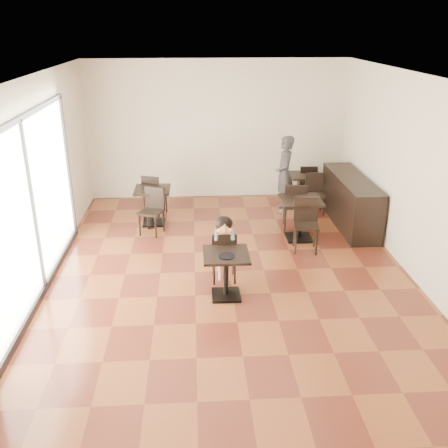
{
  "coord_description": "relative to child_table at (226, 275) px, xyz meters",
  "views": [
    {
      "loc": [
        -0.56,
        -7.54,
        3.92
      ],
      "look_at": [
        -0.11,
        -0.33,
        1.0
      ],
      "focal_mm": 40.0,
      "sensor_mm": 36.0,
      "label": 1
    }
  ],
  "objects": [
    {
      "name": "storefront_window",
      "position": [
        -2.86,
        0.33,
        1.04
      ],
      "size": [
        0.04,
        4.5,
        2.6
      ],
      "primitive_type": "cube",
      "color": "white",
      "rests_on": "floor"
    },
    {
      "name": "pizza_slice",
      "position": [
        0.0,
        0.36,
        0.59
      ],
      "size": [
        0.26,
        0.2,
        0.06
      ],
      "primitive_type": null,
      "color": "#DFCC81",
      "rests_on": "child"
    },
    {
      "name": "wall_back",
      "position": [
        0.11,
        4.83,
        1.24
      ],
      "size": [
        6.0,
        0.01,
        3.2
      ],
      "primitive_type": "cube",
      "color": "silver",
      "rests_on": "floor"
    },
    {
      "name": "chair_left_b",
      "position": [
        -1.31,
        2.55,
        0.09
      ],
      "size": [
        0.54,
        0.54,
        0.92
      ],
      "primitive_type": null,
      "rotation": [
        0.0,
        0.0,
        -0.4
      ],
      "color": "black",
      "rests_on": "floor"
    },
    {
      "name": "cafe_table_back",
      "position": [
        2.06,
        4.01,
        0.01
      ],
      "size": [
        0.72,
        0.72,
        0.74
      ],
      "primitive_type": null,
      "rotation": [
        0.0,
        0.0,
        -0.03
      ],
      "color": "black",
      "rests_on": "floor"
    },
    {
      "name": "plate",
      "position": [
        0.0,
        -0.1,
        0.37
      ],
      "size": [
        0.25,
        0.25,
        0.01
      ],
      "primitive_type": "cylinder",
      "color": "black",
      "rests_on": "child_table"
    },
    {
      "name": "chair_mid_b",
      "position": [
        1.57,
        1.57,
        0.13
      ],
      "size": [
        0.49,
        0.49,
        0.98
      ],
      "primitive_type": null,
      "rotation": [
        0.0,
        0.0,
        -0.13
      ],
      "color": "black",
      "rests_on": "floor"
    },
    {
      "name": "chair_back_a",
      "position": [
        2.18,
        4.33,
        0.08
      ],
      "size": [
        0.41,
        0.41,
        0.89
      ],
      "primitive_type": null,
      "rotation": [
        0.0,
        0.0,
        3.11
      ],
      "color": "black",
      "rests_on": "floor"
    },
    {
      "name": "chair_back_b",
      "position": [
        2.18,
        3.46,
        0.08
      ],
      "size": [
        0.41,
        0.41,
        0.89
      ],
      "primitive_type": null,
      "rotation": [
        0.0,
        0.0,
        -0.03
      ],
      "color": "black",
      "rests_on": "floor"
    },
    {
      "name": "chair_mid_a",
      "position": [
        1.57,
        2.67,
        0.13
      ],
      "size": [
        0.49,
        0.49,
        0.98
      ],
      "primitive_type": null,
      "rotation": [
        0.0,
        0.0,
        3.01
      ],
      "color": "black",
      "rests_on": "floor"
    },
    {
      "name": "cafe_table_left",
      "position": [
        -1.31,
        3.1,
        0.02
      ],
      "size": [
        0.94,
        0.94,
        0.76
      ],
      "primitive_type": null,
      "rotation": [
        0.0,
        0.0,
        -0.4
      ],
      "color": "black",
      "rests_on": "floor"
    },
    {
      "name": "adult_patron",
      "position": [
        1.53,
        3.71,
        0.48
      ],
      "size": [
        0.42,
        0.63,
        1.69
      ],
      "primitive_type": "imported",
      "rotation": [
        0.0,
        0.0,
        -1.6
      ],
      "color": "#3C3B40",
      "rests_on": "floor"
    },
    {
      "name": "service_counter",
      "position": [
        2.76,
        2.83,
        0.14
      ],
      "size": [
        0.6,
        2.4,
        1.0
      ],
      "primitive_type": "cube",
      "color": "black",
      "rests_on": "floor"
    },
    {
      "name": "wall_front",
      "position": [
        0.11,
        -3.17,
        1.24
      ],
      "size": [
        6.0,
        0.01,
        3.2
      ],
      "primitive_type": "cube",
      "color": "silver",
      "rests_on": "floor"
    },
    {
      "name": "child_table",
      "position": [
        0.0,
        0.0,
        0.0
      ],
      "size": [
        0.69,
        0.69,
        0.73
      ],
      "primitive_type": null,
      "color": "black",
      "rests_on": "floor"
    },
    {
      "name": "child",
      "position": [
        0.0,
        0.55,
        0.19
      ],
      "size": [
        0.39,
        0.55,
        1.1
      ],
      "primitive_type": null,
      "color": "slate",
      "rests_on": "child_chair"
    },
    {
      "name": "chair_left_a",
      "position": [
        -1.31,
        3.65,
        0.09
      ],
      "size": [
        0.54,
        0.54,
        0.92
      ],
      "primitive_type": null,
      "rotation": [
        0.0,
        0.0,
        2.74
      ],
      "color": "black",
      "rests_on": "floor"
    },
    {
      "name": "child_chair",
      "position": [
        0.0,
        0.55,
        0.07
      ],
      "size": [
        0.39,
        0.39,
        0.87
      ],
      "primitive_type": null,
      "rotation": [
        0.0,
        0.0,
        3.14
      ],
      "color": "black",
      "rests_on": "floor"
    },
    {
      "name": "wall_left",
      "position": [
        -2.89,
        0.83,
        1.24
      ],
      "size": [
        0.01,
        8.0,
        3.2
      ],
      "primitive_type": "cube",
      "color": "silver",
      "rests_on": "floor"
    },
    {
      "name": "floor",
      "position": [
        0.11,
        0.83,
        -0.36
      ],
      "size": [
        6.0,
        8.0,
        0.01
      ],
      "primitive_type": "cube",
      "color": "brown",
      "rests_on": "ground"
    },
    {
      "name": "ceiling",
      "position": [
        0.11,
        0.83,
        2.84
      ],
      "size": [
        6.0,
        8.0,
        0.01
      ],
      "primitive_type": "cube",
      "color": "silver",
      "rests_on": "floor"
    },
    {
      "name": "wall_right",
      "position": [
        3.11,
        0.83,
        1.24
      ],
      "size": [
        0.01,
        8.0,
        3.2
      ],
      "primitive_type": "cube",
      "color": "silver",
      "rests_on": "floor"
    },
    {
      "name": "cafe_table_mid",
      "position": [
        1.57,
        2.12,
        0.04
      ],
      "size": [
        0.86,
        0.86,
        0.81
      ],
      "primitive_type": null,
      "rotation": [
        0.0,
        0.0,
        -0.13
      ],
      "color": "black",
      "rests_on": "floor"
    }
  ]
}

